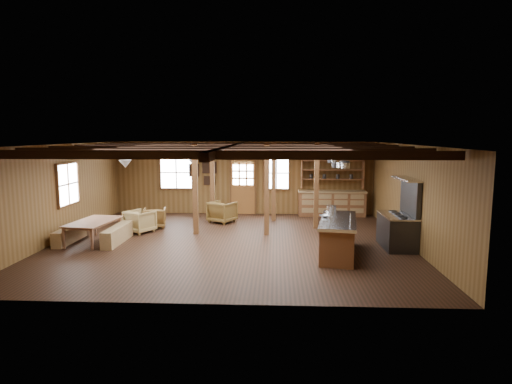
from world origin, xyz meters
TOP-DOWN VIEW (x-y plane):
  - room at (0.00, 0.00)m, footprint 10.04×9.04m
  - ceiling_joists at (0.00, 0.18)m, footprint 9.80×8.82m
  - timber_posts at (0.52, 2.08)m, footprint 3.95×2.35m
  - back_door at (0.00, 4.45)m, footprint 1.02×0.08m
  - window_back_left at (-2.60, 4.46)m, footprint 1.32×0.06m
  - window_back_right at (1.30, 4.46)m, footprint 1.02×0.06m
  - window_left at (-4.96, 0.50)m, footprint 0.14×1.24m
  - notice_boards at (-1.50, 4.46)m, footprint 1.08×0.03m
  - back_counter at (3.40, 4.20)m, footprint 2.55×0.60m
  - pendant_lamps at (-2.25, 1.00)m, footprint 1.86×2.36m
  - pot_rack at (3.06, 0.30)m, footprint 0.34×3.00m
  - kitchen_island at (2.88, -1.12)m, footprint 1.29×2.61m
  - step_stool at (3.00, 0.80)m, footprint 0.55×0.48m
  - commercial_range at (4.65, -0.31)m, footprint 0.80×1.55m
  - dining_table at (-3.90, -0.19)m, footprint 1.19×1.88m
  - bench_wall at (-4.65, -0.19)m, footprint 0.29×1.57m
  - bench_aisle at (-3.25, -0.19)m, footprint 0.32×1.72m
  - armchair_a at (-2.74, 1.83)m, footprint 0.84×0.85m
  - armchair_b at (-0.60, 2.77)m, footprint 1.10×1.11m
  - armchair_c at (-3.00, 1.11)m, footprint 1.05×1.05m
  - counter_pot at (2.82, -0.12)m, footprint 0.29×0.29m
  - bowl at (2.54, -0.93)m, footprint 0.30×0.30m

SIDE VIEW (x-z plane):
  - step_stool at x=3.00m, z-range 0.00..0.41m
  - bench_wall at x=-4.65m, z-range 0.00..0.43m
  - bench_aisle at x=-3.25m, z-range 0.00..0.47m
  - dining_table at x=-3.90m, z-range 0.00..0.63m
  - armchair_a at x=-2.74m, z-range 0.00..0.66m
  - armchair_c at x=-3.00m, z-range 0.00..0.71m
  - armchair_b at x=-0.60m, z-range 0.00..0.75m
  - kitchen_island at x=2.88m, z-range -0.12..1.08m
  - back_counter at x=3.40m, z-range -0.62..1.83m
  - commercial_range at x=4.65m, z-range -0.33..1.58m
  - back_door at x=0.00m, z-range -0.19..1.96m
  - bowl at x=2.54m, z-range 0.94..1.00m
  - counter_pot at x=2.82m, z-range 0.94..1.11m
  - room at x=0.00m, z-range -0.02..2.82m
  - timber_posts at x=0.52m, z-range 0.00..2.80m
  - window_back_left at x=-2.60m, z-range 0.94..2.26m
  - window_back_right at x=1.30m, z-range 0.94..2.26m
  - window_left at x=-4.96m, z-range 0.94..2.26m
  - notice_boards at x=-1.50m, z-range 1.19..2.09m
  - pendant_lamps at x=-2.25m, z-range 1.92..2.58m
  - pot_rack at x=3.06m, z-range 2.07..2.52m
  - ceiling_joists at x=0.00m, z-range 2.59..2.77m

